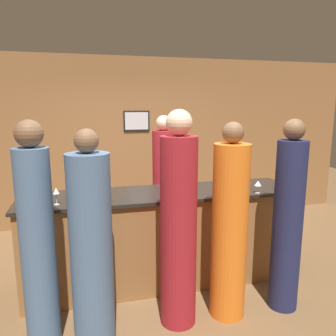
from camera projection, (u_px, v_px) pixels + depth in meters
ground_plane at (163, 280)px, 3.83m from camera, size 14.00×14.00×0.00m
back_wall at (134, 141)px, 5.60m from camera, size 8.00×0.08×2.80m
bar_counter at (163, 237)px, 3.73m from camera, size 3.07×0.73×1.06m
bartender at (164, 188)px, 4.48m from camera, size 0.30×0.30×1.88m
guest_0 at (38, 242)px, 2.67m from camera, size 0.28×0.28×1.90m
guest_1 at (178, 227)px, 2.93m from camera, size 0.33×0.33×1.98m
guest_2 at (230, 229)px, 3.06m from camera, size 0.34×0.34×1.87m
guest_3 at (91, 248)px, 2.70m from camera, size 0.35×0.35×1.83m
guest_4 at (288, 222)px, 3.17m from camera, size 0.29×0.29×1.89m
wine_bottle_0 at (81, 193)px, 3.14m from camera, size 0.07×0.07×0.31m
wine_bottle_1 at (289, 180)px, 3.69m from camera, size 0.08×0.08×0.32m
wine_bottle_2 at (106, 191)px, 3.25m from camera, size 0.07×0.07×0.27m
wine_glass_0 at (56, 192)px, 3.15m from camera, size 0.06×0.06×0.17m
wine_glass_1 at (106, 186)px, 3.45m from camera, size 0.06×0.06×0.15m
wine_glass_2 at (258, 184)px, 3.57m from camera, size 0.08×0.08×0.14m
wine_glass_3 at (243, 181)px, 3.63m from camera, size 0.07×0.07×0.16m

